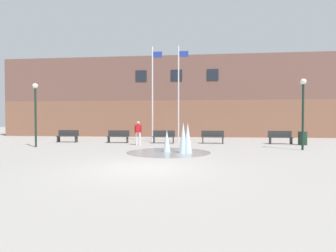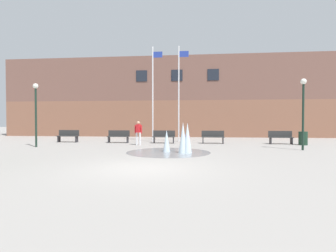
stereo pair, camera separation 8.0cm
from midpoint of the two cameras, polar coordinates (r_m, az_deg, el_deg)
The scene contains 15 objects.
ground_plane at distance 9.20m, azimuth -5.27°, elevation -9.14°, with size 100.00×100.00×0.00m, color gray.
library_building at distance 28.76m, azimuth 2.45°, elevation 5.97°, with size 36.00×6.05×8.02m.
splash_fountain at distance 13.39m, azimuth 2.58°, elevation -3.20°, with size 4.35×4.35×1.56m.
park_bench_far_left at distance 21.13m, azimuth -20.81°, elevation -2.01°, with size 1.60×0.44×0.91m.
park_bench_left_of_flagpoles at distance 19.55m, azimuth -10.61°, elevation -2.20°, with size 1.60×0.44×0.91m.
park_bench_under_left_flagpole at distance 18.88m, azimuth -0.79°, elevation -2.30°, with size 1.60×0.44×0.91m.
park_bench_center at distance 18.92m, azimuth 9.86°, elevation -2.32°, with size 1.60×0.44×0.91m.
park_bench_near_trashcan at distance 19.80m, azimuth 23.42°, elevation -2.24°, with size 1.60×0.44×0.91m.
adult_watching at distance 17.54m, azimuth -6.35°, elevation -1.10°, with size 0.50×0.38×1.59m.
child_with_pink_shirt at distance 14.01m, azimuth 4.30°, elevation -3.16°, with size 0.31×0.23×0.99m.
flagpole_left at distance 20.44m, azimuth -3.14°, elevation 7.59°, with size 0.80×0.10×7.33m.
flagpole_right at distance 20.22m, azimuth 2.56°, elevation 7.65°, with size 0.80×0.10×7.33m.
lamp_post_left_lane at distance 18.09m, azimuth -26.72°, elevation 4.00°, with size 0.32×0.32×3.92m.
lamp_post_right_lane at distance 16.32m, azimuth 27.49°, elevation 4.35°, with size 0.32×0.32×3.95m.
trash_can at distance 19.65m, azimuth 27.43°, elevation -2.39°, with size 0.56×0.56×0.90m, color #193323.
Camera 2 is at (1.81, -8.87, 1.67)m, focal length 28.00 mm.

